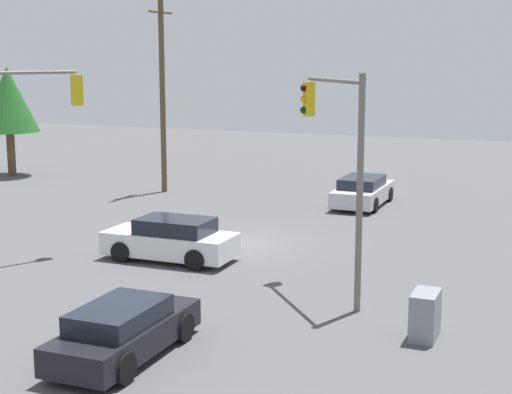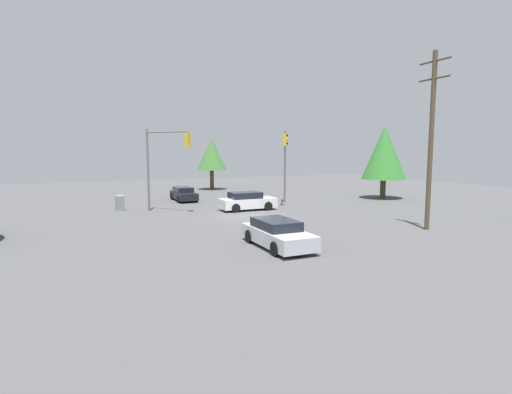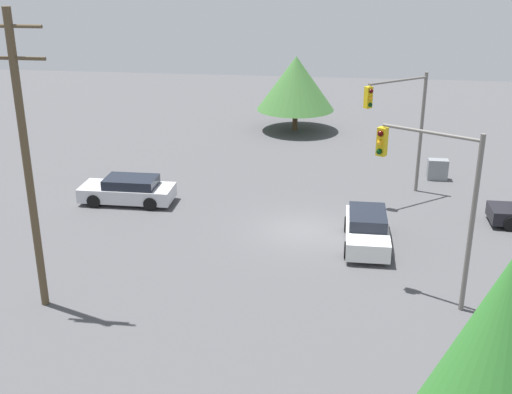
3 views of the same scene
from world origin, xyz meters
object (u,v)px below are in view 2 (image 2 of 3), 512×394
sedan_silver (278,234)px  electrical_cabinet (120,203)px  traffic_signal_cross (163,155)px  sedan_white (247,201)px  traffic_signal_main (285,154)px  sedan_dark (184,194)px

sedan_silver → electrical_cabinet: (16.34, 5.84, -0.08)m
traffic_signal_cross → electrical_cabinet: traffic_signal_cross is taller
sedan_white → traffic_signal_cross: (1.69, 6.31, 3.71)m
traffic_signal_main → electrical_cabinet: 14.65m
sedan_silver → sedan_dark: (20.24, -0.38, -0.03)m
sedan_silver → traffic_signal_main: size_ratio=0.72×
sedan_silver → sedan_dark: sedan_silver is taller
sedan_dark → traffic_signal_cross: traffic_signal_cross is taller
sedan_white → traffic_signal_main: bearing=113.9°
sedan_white → electrical_cabinet: sedan_white is taller
sedan_silver → electrical_cabinet: sedan_silver is taller
sedan_white → traffic_signal_cross: bearing=-105.0°
sedan_silver → traffic_signal_cross: 14.54m
sedan_silver → traffic_signal_main: (14.10, -8.09, 3.83)m
sedan_white → sedan_dark: bearing=-158.8°
sedan_silver → sedan_dark: 20.24m
sedan_silver → traffic_signal_cross: (13.78, 2.76, 3.76)m
traffic_signal_cross → electrical_cabinet: 5.55m
traffic_signal_main → electrical_cabinet: (2.24, 13.94, -3.91)m
traffic_signal_main → electrical_cabinet: traffic_signal_main is taller
sedan_silver → sedan_white: bearing=-106.4°
sedan_silver → traffic_signal_main: 16.70m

